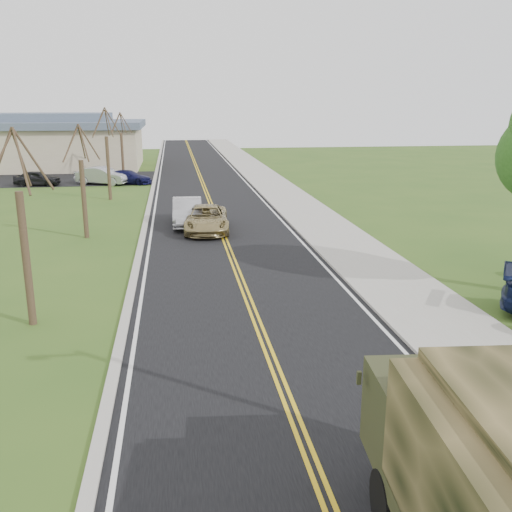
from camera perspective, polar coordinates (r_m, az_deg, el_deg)
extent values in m
cube|color=black|center=(48.12, -5.25, 7.01)|extent=(8.00, 120.00, 0.01)
cube|color=#9E998E|center=(48.50, -0.32, 7.20)|extent=(0.30, 120.00, 0.12)
cube|color=#9E998E|center=(48.77, 1.74, 7.23)|extent=(3.20, 120.00, 0.10)
cube|color=#9E998E|center=(48.08, -10.23, 6.88)|extent=(0.30, 120.00, 0.10)
cylinder|color=#38281C|center=(18.75, -21.99, -0.35)|extent=(0.24, 0.24, 4.20)
cylinder|color=#38281C|center=(18.25, -21.37, 9.01)|extent=(1.01, 0.33, 1.90)
cylinder|color=#38281C|center=(18.83, -22.36, 8.83)|extent=(0.13, 1.29, 1.74)
cylinder|color=#38281C|center=(18.53, -24.19, 8.80)|extent=(0.98, 0.43, 1.90)
cylinder|color=#38281C|center=(17.77, -22.41, 8.77)|extent=(0.58, 0.90, 1.90)
cylinder|color=#38281C|center=(30.31, -16.83, 5.43)|extent=(0.24, 0.24, 3.96)
cylinder|color=#38281C|center=(30.05, -16.35, 10.88)|extent=(0.96, 0.32, 1.79)
cylinder|color=#38281C|center=(30.57, -17.01, 10.75)|extent=(0.12, 1.22, 1.65)
cylinder|color=#38281C|center=(30.23, -18.02, 10.77)|extent=(0.93, 0.41, 1.79)
cylinder|color=#38281C|center=(29.61, -18.08, 10.55)|extent=(0.75, 0.99, 1.67)
cylinder|color=#38281C|center=(29.57, -16.87, 10.78)|extent=(0.55, 0.85, 1.80)
cylinder|color=#38281C|center=(42.08, -14.54, 8.47)|extent=(0.24, 0.24, 4.44)
cylinder|color=#38281C|center=(41.94, -14.11, 12.87)|extent=(1.07, 0.35, 2.00)
cylinder|color=#38281C|center=(42.50, -14.68, 12.75)|extent=(0.13, 1.36, 1.84)
cylinder|color=#38281C|center=(42.10, -15.48, 12.79)|extent=(1.03, 0.46, 2.00)
cylinder|color=#38281C|center=(41.40, -15.48, 12.65)|extent=(0.83, 1.10, 1.87)
cylinder|color=#38281C|center=(41.39, -14.50, 12.82)|extent=(0.61, 0.95, 2.01)
cylinder|color=#38281C|center=(53.98, -13.21, 9.73)|extent=(0.24, 0.24, 4.08)
cylinder|color=#38281C|center=(53.89, -12.89, 12.88)|extent=(0.99, 0.33, 1.84)
cylinder|color=#38281C|center=(54.40, -13.31, 12.79)|extent=(0.13, 1.25, 1.69)
cylinder|color=#38281C|center=(54.02, -13.87, 12.83)|extent=(0.95, 0.42, 1.85)
cylinder|color=#38281C|center=(53.38, -13.85, 12.72)|extent=(0.77, 1.02, 1.72)
cylinder|color=#38281C|center=(53.39, -13.15, 12.85)|extent=(0.57, 0.88, 1.85)
cube|color=tan|center=(65.18, -20.52, 10.10)|extent=(20.00, 12.00, 4.20)
cube|color=#475466|center=(65.05, -20.72, 12.20)|extent=(21.00, 13.00, 0.70)
cube|color=#475466|center=(65.03, -20.78, 12.82)|extent=(14.00, 8.00, 0.90)
cube|color=black|center=(54.53, -16.25, 7.43)|extent=(18.00, 10.00, 0.02)
cylinder|color=black|center=(10.23, 13.02, -22.85)|extent=(0.41, 1.05, 1.03)
cylinder|color=black|center=(10.90, 23.74, -21.23)|extent=(0.41, 1.05, 1.03)
cube|color=#31341C|center=(10.24, 18.11, -14.74)|extent=(2.39, 1.97, 1.31)
cube|color=black|center=(10.84, 16.58, -11.73)|extent=(2.06, 0.25, 0.66)
imported|color=#9C8B58|center=(30.76, -5.00, 3.72)|extent=(2.57, 5.11, 1.39)
imported|color=#A9A8AD|center=(32.51, -6.89, 4.40)|extent=(1.67, 4.62, 1.52)
imported|color=black|center=(51.22, -21.04, 7.27)|extent=(3.87, 1.94, 1.26)
imported|color=#A0A0A5|center=(50.31, -15.10, 7.76)|extent=(4.81, 3.24, 1.50)
imported|color=#0F1039|center=(50.11, -12.64, 7.70)|extent=(4.33, 2.91, 1.17)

